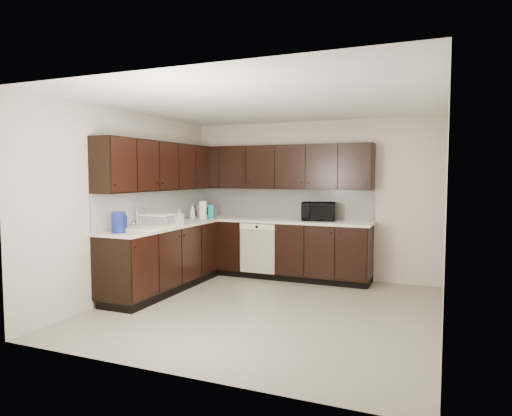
{
  "coord_description": "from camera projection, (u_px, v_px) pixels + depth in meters",
  "views": [
    {
      "loc": [
        1.99,
        -5.12,
        1.66
      ],
      "look_at": [
        -0.39,
        0.6,
        1.2
      ],
      "focal_mm": 32.0,
      "sensor_mm": 36.0,
      "label": 1
    }
  ],
  "objects": [
    {
      "name": "floor",
      "position": [
        266.0,
        309.0,
        5.6
      ],
      "size": [
        4.0,
        4.0,
        0.0
      ],
      "primitive_type": "plane",
      "color": "gray",
      "rests_on": "ground"
    },
    {
      "name": "ceiling",
      "position": [
        267.0,
        103.0,
        5.41
      ],
      "size": [
        4.0,
        4.0,
        0.0
      ],
      "primitive_type": "plane",
      "rotation": [
        3.14,
        0.0,
        0.0
      ],
      "color": "white",
      "rests_on": "wall_back"
    },
    {
      "name": "wall_back",
      "position": [
        311.0,
        200.0,
        7.34
      ],
      "size": [
        4.0,
        0.02,
        2.5
      ],
      "primitive_type": "cube",
      "color": "#BFB3A3",
      "rests_on": "floor"
    },
    {
      "name": "wall_left",
      "position": [
        131.0,
        204.0,
        6.27
      ],
      "size": [
        0.02,
        4.0,
        2.5
      ],
      "primitive_type": "cube",
      "color": "#BFB3A3",
      "rests_on": "floor"
    },
    {
      "name": "wall_right",
      "position": [
        446.0,
        213.0,
        4.74
      ],
      "size": [
        0.02,
        4.0,
        2.5
      ],
      "primitive_type": "cube",
      "color": "#BFB3A3",
      "rests_on": "floor"
    },
    {
      "name": "wall_front",
      "position": [
        176.0,
        225.0,
        3.66
      ],
      "size": [
        4.0,
        0.02,
        2.5
      ],
      "primitive_type": "cube",
      "color": "#BFB3A3",
      "rests_on": "floor"
    },
    {
      "name": "lower_cabinets",
      "position": [
        231.0,
        256.0,
        6.97
      ],
      "size": [
        3.0,
        2.8,
        0.9
      ],
      "color": "black",
      "rests_on": "floor"
    },
    {
      "name": "countertop",
      "position": [
        231.0,
        223.0,
        6.93
      ],
      "size": [
        3.03,
        2.83,
        0.04
      ],
      "color": "silver",
      "rests_on": "lower_cabinets"
    },
    {
      "name": "backsplash",
      "position": [
        225.0,
        205.0,
        7.19
      ],
      "size": [
        3.0,
        2.8,
        0.48
      ],
      "color": "silver",
      "rests_on": "countertop"
    },
    {
      "name": "upper_cabinets",
      "position": [
        228.0,
        167.0,
        6.99
      ],
      "size": [
        3.0,
        2.8,
        0.7
      ],
      "color": "black",
      "rests_on": "wall_back"
    },
    {
      "name": "dishwasher",
      "position": [
        257.0,
        245.0,
        7.12
      ],
      "size": [
        0.58,
        0.04,
        0.78
      ],
      "color": "#F4EEC8",
      "rests_on": "lower_cabinets"
    },
    {
      "name": "sink",
      "position": [
        150.0,
        232.0,
        6.16
      ],
      "size": [
        0.54,
        0.82,
        0.42
      ],
      "color": "#F4EEC8",
      "rests_on": "countertop"
    },
    {
      "name": "microwave",
      "position": [
        318.0,
        211.0,
        7.06
      ],
      "size": [
        0.57,
        0.45,
        0.28
      ],
      "primitive_type": "imported",
      "rotation": [
        0.0,
        0.0,
        0.22
      ],
      "color": "black",
      "rests_on": "countertop"
    },
    {
      "name": "soap_bottle_a",
      "position": [
        179.0,
        216.0,
        6.59
      ],
      "size": [
        0.1,
        0.11,
        0.22
      ],
      "primitive_type": "imported",
      "rotation": [
        0.0,
        0.0,
        0.08
      ],
      "color": "gray",
      "rests_on": "countertop"
    },
    {
      "name": "soap_bottle_b",
      "position": [
        192.0,
        212.0,
        7.34
      ],
      "size": [
        0.09,
        0.09,
        0.23
      ],
      "primitive_type": "imported",
      "rotation": [
        0.0,
        0.0,
        -0.0
      ],
      "color": "gray",
      "rests_on": "countertop"
    },
    {
      "name": "toaster_oven",
      "position": [
        208.0,
        210.0,
        7.79
      ],
      "size": [
        0.35,
        0.29,
        0.2
      ],
      "primitive_type": "cube",
      "rotation": [
        0.0,
        0.0,
        0.19
      ],
      "color": "#A9A9AB",
      "rests_on": "countertop"
    },
    {
      "name": "storage_bin",
      "position": [
        157.0,
        220.0,
        6.29
      ],
      "size": [
        0.46,
        0.37,
        0.16
      ],
      "primitive_type": "cube",
      "rotation": [
        0.0,
        0.0,
        0.17
      ],
      "color": "white",
      "rests_on": "countertop"
    },
    {
      "name": "blue_pitcher",
      "position": [
        119.0,
        222.0,
        5.56
      ],
      "size": [
        0.23,
        0.23,
        0.26
      ],
      "primitive_type": "cylinder",
      "rotation": [
        0.0,
        0.0,
        0.42
      ],
      "color": "navy",
      "rests_on": "countertop"
    },
    {
      "name": "teal_tumbler",
      "position": [
        211.0,
        212.0,
        7.33
      ],
      "size": [
        0.11,
        0.11,
        0.22
      ],
      "primitive_type": "cylinder",
      "rotation": [
        0.0,
        0.0,
        -0.13
      ],
      "color": "#0D9592",
      "rests_on": "countertop"
    },
    {
      "name": "paper_towel_roll",
      "position": [
        203.0,
        210.0,
        7.38
      ],
      "size": [
        0.14,
        0.14,
        0.28
      ],
      "primitive_type": "cylinder",
      "rotation": [
        0.0,
        0.0,
        0.06
      ],
      "color": "white",
      "rests_on": "countertop"
    }
  ]
}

